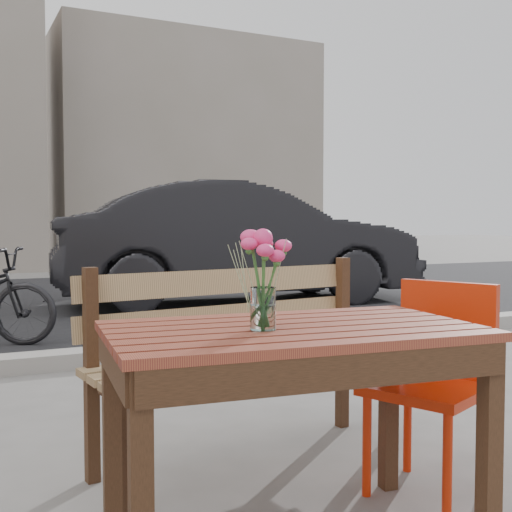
{
  "coord_description": "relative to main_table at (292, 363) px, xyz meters",
  "views": [
    {
      "loc": [
        -0.96,
        -1.82,
        1.07
      ],
      "look_at": [
        -0.08,
        0.02,
        0.96
      ],
      "focal_mm": 45.0,
      "sensor_mm": 36.0,
      "label": 1
    }
  ],
  "objects": [
    {
      "name": "red_chair",
      "position": [
        0.74,
        0.16,
        -0.13
      ],
      "size": [
        0.54,
        0.54,
        0.83
      ],
      "rotation": [
        0.0,
        0.0,
        -1.17
      ],
      "color": "red",
      "rests_on": "ground"
    },
    {
      "name": "main_vase",
      "position": [
        -0.12,
        -0.03,
        0.32
      ],
      "size": [
        0.17,
        0.17,
        0.32
      ],
      "color": "white",
      "rests_on": "main_table"
    },
    {
      "name": "street",
      "position": [
        -0.04,
        5.07,
        -0.58
      ],
      "size": [
        30.0,
        8.12,
        0.12
      ],
      "color": "black",
      "rests_on": "ground"
    },
    {
      "name": "main_bench",
      "position": [
        0.19,
        0.82,
        -0.06
      ],
      "size": [
        1.5,
        0.6,
        0.91
      ],
      "rotation": [
        0.0,
        0.0,
        0.12
      ],
      "color": "olive",
      "rests_on": "ground"
    },
    {
      "name": "parked_car",
      "position": [
        2.47,
        5.99,
        0.18
      ],
      "size": [
        4.94,
        2.24,
        1.57
      ],
      "primitive_type": "imported",
      "rotation": [
        0.0,
        0.0,
        1.45
      ],
      "color": "black",
      "rests_on": "ground"
    },
    {
      "name": "main_table",
      "position": [
        0.0,
        0.0,
        0.0
      ],
      "size": [
        1.25,
        0.81,
        0.73
      ],
      "rotation": [
        0.0,
        0.0,
        -0.11
      ],
      "color": "maroon",
      "rests_on": "ground"
    }
  ]
}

